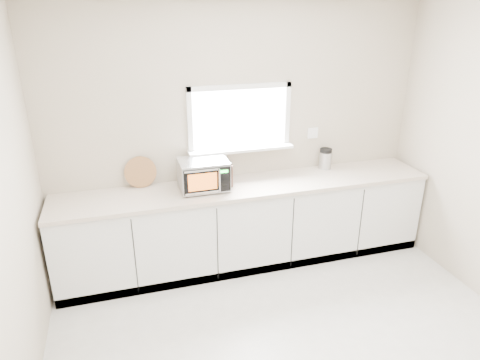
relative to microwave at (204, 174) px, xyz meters
name	(u,v)px	position (x,y,z in m)	size (l,w,h in m)	color
back_wall	(239,135)	(0.46, 0.30, 0.28)	(4.00, 0.17, 2.70)	#C0B099
cabinets	(247,225)	(0.46, 0.00, -0.64)	(3.92, 0.60, 0.88)	silver
countertop	(248,186)	(0.46, -0.01, -0.18)	(3.92, 0.64, 0.04)	beige
microwave	(204,174)	(0.00, 0.00, 0.00)	(0.48, 0.40, 0.31)	black
knife_block	(228,176)	(0.25, -0.02, -0.03)	(0.15, 0.22, 0.29)	#4A251A
cutting_board	(140,172)	(-0.60, 0.24, 0.00)	(0.32, 0.32, 0.02)	#905B37
coffee_grinder	(325,159)	(1.44, 0.20, -0.04)	(0.17, 0.17, 0.24)	#AAADB2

